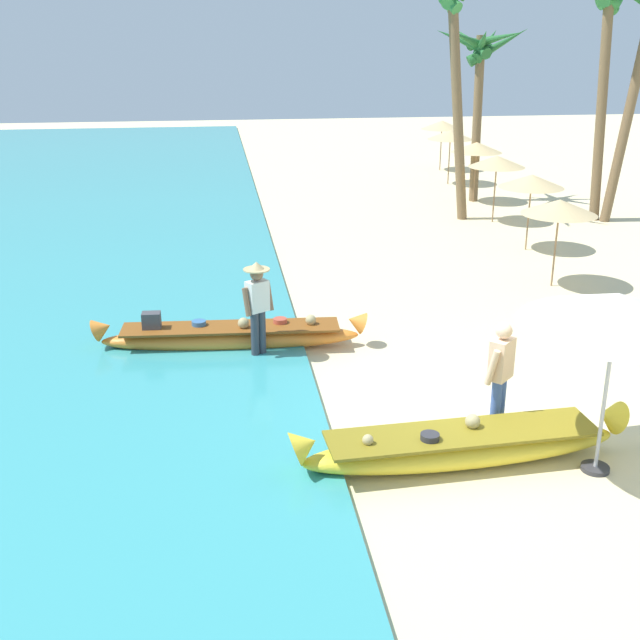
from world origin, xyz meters
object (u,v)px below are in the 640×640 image
at_px(palm_tree_mid_cluster, 480,58).
at_px(palm_tree_far_behind, 452,22).
at_px(boat_yellow_foreground, 461,446).
at_px(palm_tree_leaning_seaward, 607,19).
at_px(patio_umbrella_large, 617,310).
at_px(boat_orange_midground, 231,336).
at_px(person_tourist_customer, 500,373).
at_px(person_vendor_hatted, 258,304).

relative_size(palm_tree_mid_cluster, palm_tree_far_behind, 0.79).
xyz_separation_m(boat_yellow_foreground, palm_tree_far_behind, (3.60, 13.52, 5.17)).
distance_m(palm_tree_leaning_seaward, palm_tree_far_behind, 4.17).
height_order(palm_tree_leaning_seaward, palm_tree_mid_cluster, palm_tree_leaning_seaward).
xyz_separation_m(patio_umbrella_large, palm_tree_mid_cluster, (3.63, 16.39, 2.25)).
bearing_deg(boat_orange_midground, patio_umbrella_large, -46.37).
xyz_separation_m(palm_tree_leaning_seaward, palm_tree_mid_cluster, (-2.43, 3.06, -1.10)).
distance_m(patio_umbrella_large, palm_tree_leaning_seaward, 15.02).
bearing_deg(patio_umbrella_large, boat_yellow_foreground, 166.74).
bearing_deg(person_tourist_customer, boat_yellow_foreground, -136.48).
height_order(boat_orange_midground, palm_tree_leaning_seaward, palm_tree_leaning_seaward).
distance_m(boat_yellow_foreground, patio_umbrella_large, 2.56).
bearing_deg(person_vendor_hatted, palm_tree_leaning_seaward, 42.09).
bearing_deg(boat_yellow_foreground, patio_umbrella_large, -13.26).
bearing_deg(patio_umbrella_large, person_tourist_customer, 131.84).
bearing_deg(person_vendor_hatted, palm_tree_mid_cluster, 57.83).
xyz_separation_m(person_vendor_hatted, palm_tree_far_behind, (5.97, 9.70, 4.44)).
distance_m(boat_yellow_foreground, palm_tree_leaning_seaward, 15.96).
xyz_separation_m(boat_yellow_foreground, patio_umbrella_large, (1.66, -0.39, 1.91)).
height_order(boat_orange_midground, palm_tree_far_behind, palm_tree_far_behind).
xyz_separation_m(person_tourist_customer, palm_tree_leaning_seaward, (7.02, 12.27, 4.58)).
bearing_deg(palm_tree_mid_cluster, palm_tree_far_behind, -124.35).
distance_m(person_vendor_hatted, person_tourist_customer, 4.40).
height_order(person_vendor_hatted, palm_tree_far_behind, palm_tree_far_behind).
bearing_deg(palm_tree_far_behind, boat_orange_midground, -124.95).
bearing_deg(palm_tree_mid_cluster, person_vendor_hatted, -122.17).
xyz_separation_m(boat_yellow_foreground, palm_tree_leaning_seaward, (7.72, 12.94, 5.26)).
height_order(person_vendor_hatted, palm_tree_mid_cluster, palm_tree_mid_cluster).
bearing_deg(palm_tree_far_behind, person_vendor_hatted, -121.59).
bearing_deg(person_vendor_hatted, palm_tree_far_behind, 58.41).
bearing_deg(palm_tree_leaning_seaward, palm_tree_far_behind, 171.97).
height_order(palm_tree_mid_cluster, palm_tree_far_behind, palm_tree_far_behind).
distance_m(patio_umbrella_large, palm_tree_far_behind, 14.42).
height_order(patio_umbrella_large, palm_tree_mid_cluster, palm_tree_mid_cluster).
height_order(person_vendor_hatted, palm_tree_leaning_seaward, palm_tree_leaning_seaward).
xyz_separation_m(person_tourist_customer, palm_tree_far_behind, (2.89, 12.85, 4.49)).
bearing_deg(person_tourist_customer, patio_umbrella_large, -48.16).
bearing_deg(palm_tree_mid_cluster, palm_tree_leaning_seaward, -51.53).
bearing_deg(boat_yellow_foreground, boat_orange_midground, 123.25).
bearing_deg(palm_tree_leaning_seaward, boat_yellow_foreground, -120.83).
distance_m(person_vendor_hatted, patio_umbrella_large, 5.95).
relative_size(boat_orange_midground, palm_tree_far_behind, 0.70).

